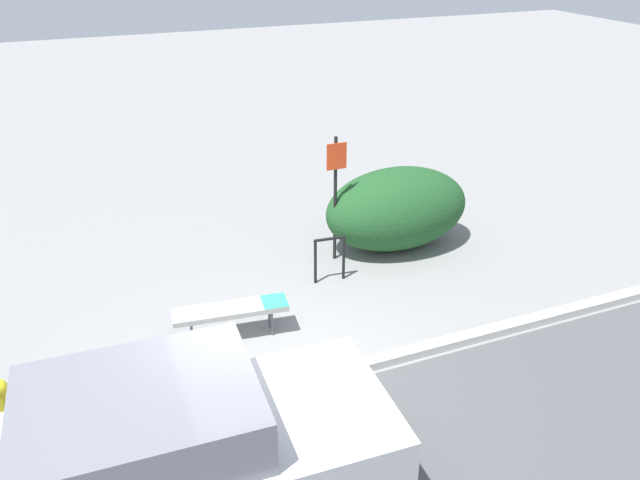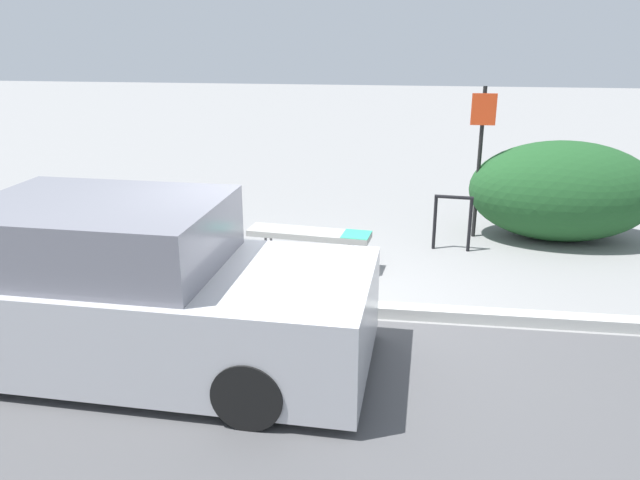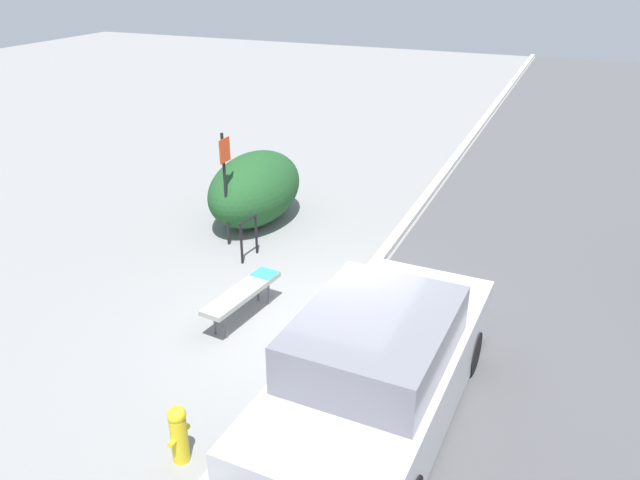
% 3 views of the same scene
% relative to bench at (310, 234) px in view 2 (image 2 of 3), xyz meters
% --- Properties ---
extents(ground_plane, '(60.00, 60.00, 0.00)m').
position_rel_bench_xyz_m(ground_plane, '(0.23, -1.39, -0.47)').
color(ground_plane, gray).
extents(curb, '(60.00, 0.20, 0.13)m').
position_rel_bench_xyz_m(curb, '(0.23, -1.39, -0.40)').
color(curb, '#B7B7B2').
rests_on(curb, ground_plane).
extents(bench, '(1.69, 0.59, 0.52)m').
position_rel_bench_xyz_m(bench, '(0.00, 0.00, 0.00)').
color(bench, '#515156').
rests_on(bench, ground_plane).
extents(bike_rack, '(0.55, 0.10, 0.83)m').
position_rel_bench_xyz_m(bike_rack, '(1.95, 0.96, 0.04)').
color(bike_rack, black).
rests_on(bike_rack, ground_plane).
extents(sign_post, '(0.36, 0.08, 2.30)m').
position_rel_bench_xyz_m(sign_post, '(2.34, 1.65, 0.92)').
color(sign_post, black).
rests_on(sign_post, ground_plane).
extents(fire_hydrant, '(0.36, 0.22, 0.77)m').
position_rel_bench_xyz_m(fire_hydrant, '(-3.00, -0.86, -0.06)').
color(fire_hydrant, gold).
rests_on(fire_hydrant, ground_plane).
extents(shrub_hedge, '(2.77, 1.66, 1.52)m').
position_rel_bench_xyz_m(shrub_hedge, '(3.60, 1.71, 0.29)').
color(shrub_hedge, '#1E4C23').
rests_on(shrub_hedge, ground_plane).
extents(parked_car_near, '(4.75, 2.02, 1.60)m').
position_rel_bench_xyz_m(parked_car_near, '(-1.40, -2.71, 0.24)').
color(parked_car_near, black).
rests_on(parked_car_near, ground_plane).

